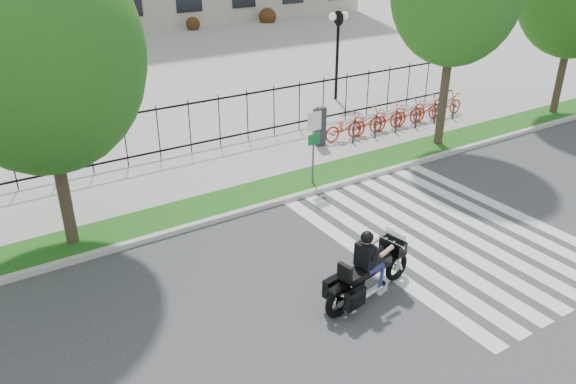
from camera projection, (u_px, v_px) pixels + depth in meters
ground at (303, 288)px, 13.37m from camera, size 120.00×120.00×0.00m
curb at (225, 217)px, 16.45m from camera, size 60.00×0.20×0.15m
grass_verge at (213, 206)px, 17.09m from camera, size 60.00×1.50×0.15m
sidewalk at (180, 177)px, 18.99m from camera, size 60.00×3.50×0.15m
plaza at (61, 73)px, 32.31m from camera, size 80.00×34.00×0.10m
crosswalk_stripes at (446, 233)px, 15.71m from camera, size 5.70×8.00×0.01m
iron_fence at (158, 133)px, 19.85m from camera, size 30.00×0.06×2.00m
lamp_post_right at (338, 34)px, 25.94m from camera, size 1.06×0.70×4.25m
street_tree_1 at (37, 55)px, 12.90m from camera, size 4.96×4.96×7.82m
bike_share_station at (397, 115)px, 23.17m from camera, size 7.85×0.88×1.50m
sign_pole_regulatory at (314, 137)px, 17.77m from camera, size 0.50×0.09×2.50m
motorcycle_rider at (369, 271)px, 12.75m from camera, size 2.80×1.06×2.17m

